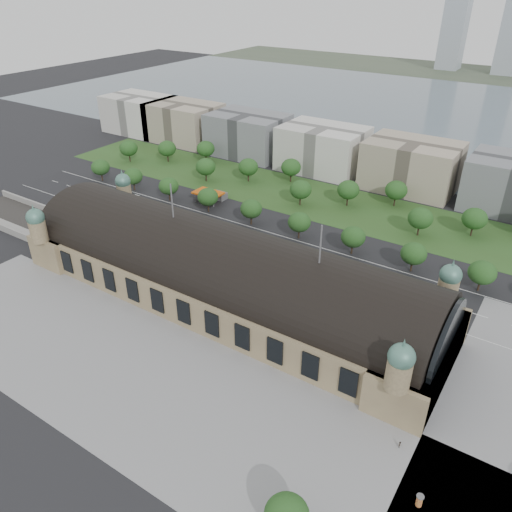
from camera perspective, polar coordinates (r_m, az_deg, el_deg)
The scene contains 54 objects.
ground at distance 172.36m, azimuth -3.74°, elevation -4.82°, with size 900.00×900.00×0.00m, color black.
station at distance 166.74m, azimuth -3.85°, elevation -1.92°, with size 150.00×48.40×44.30m.
track_cutting at distance 245.65m, azimuth -25.17°, elevation 3.58°, with size 70.00×24.00×3.10m.
plaza_south at distance 141.97m, azimuth -11.35°, elevation -14.50°, with size 190.00×48.00×0.12m, color gray.
road_slab at distance 208.67m, azimuth -1.93°, elevation 1.87°, with size 260.00×26.00×0.10m, color black.
grass_belt at distance 249.03m, azimuth 6.36°, elevation 6.53°, with size 300.00×45.00×0.10m, color #2E4E1F.
petrol_station at distance 245.58m, azimuth -4.78°, elevation 7.02°, with size 14.00×13.00×5.05m.
lake at distance 430.37m, azimuth 21.52°, elevation 14.75°, with size 700.00×320.00×0.08m, color slate.
far_shore at distance 623.85m, azimuth 26.27°, elevation 18.00°, with size 700.00×120.00×0.14m, color #44513D.
far_tower_left at distance 639.77m, azimuth 21.70°, elevation 22.82°, with size 24.00×24.00×80.00m, color #9EA8B2.
office_0 at distance 365.34m, azimuth -13.15°, elevation 15.54°, with size 45.00×32.00×24.00m, color silver.
office_1 at distance 338.39m, azimuth -8.20°, elevation 14.88°, with size 45.00×32.00×24.00m, color tan.
office_2 at distance 308.70m, azimuth -0.93°, elevation 13.72°, with size 45.00×32.00×24.00m, color gray.
office_3 at distance 284.76m, azimuth 7.61°, elevation 12.06°, with size 45.00×32.00×24.00m, color silver.
office_4 at distance 268.10m, azimuth 17.32°, elevation 9.84°, with size 45.00×32.00×24.00m, color tan.
tree_row_0 at distance 279.79m, azimuth -17.36°, elevation 9.65°, with size 9.60×9.60×11.52m.
tree_row_1 at distance 262.53m, azimuth -13.88°, elevation 8.84°, with size 9.60×9.60×11.52m.
tree_row_2 at distance 246.39m, azimuth -9.95°, elevation 7.87°, with size 9.60×9.60×11.52m.
tree_row_3 at distance 231.62m, azimuth -5.53°, elevation 6.74°, with size 9.60×9.60×11.52m.
tree_row_4 at distance 218.49m, azimuth -0.55°, elevation 5.41°, with size 9.60×9.60×11.52m.
tree_row_5 at distance 207.32m, azimuth 4.98°, elevation 3.88°, with size 9.60×9.60×11.52m.
tree_row_6 at distance 198.44m, azimuth 11.05°, elevation 2.15°, with size 9.60×9.60×11.52m.
tree_row_7 at distance 192.16m, azimuth 17.58°, elevation 0.26°, with size 9.60×9.60×11.52m.
tree_row_8 at distance 188.75m, azimuth 24.45°, elevation -1.74°, with size 9.60×9.60×11.52m.
tree_belt_0 at distance 305.30m, azimuth -14.37°, elevation 11.84°, with size 10.40×10.40×12.48m.
tree_belt_1 at distance 300.24m, azimuth -10.13°, elevation 12.01°, with size 10.40×10.40×12.48m.
tree_belt_2 at distance 296.79m, azimuth -5.78°, elevation 12.11°, with size 10.40×10.40×12.48m.
tree_belt_3 at distance 267.79m, azimuth -5.78°, elevation 10.12°, with size 10.40×10.40×12.48m.
tree_belt_4 at distance 266.10m, azimuth -0.89°, elevation 10.14°, with size 10.40×10.40×12.48m.
tree_belt_5 at distance 266.31m, azimuth 4.03°, elevation 10.08°, with size 10.40×10.40×12.48m.
tree_belt_6 at distance 238.14m, azimuth 5.12°, elevation 7.58°, with size 10.40×10.40×12.48m.
tree_belt_7 at distance 240.78m, azimuth 10.51°, elevation 7.45°, with size 10.40×10.40×12.48m.
tree_belt_8 at distance 245.46m, azimuth 15.73°, elevation 7.26°, with size 10.40×10.40×12.48m.
tree_belt_9 at distance 219.56m, azimuth 18.28°, elevation 4.13°, with size 10.40×10.40×12.48m.
tree_belt_10 at distance 227.24m, azimuth 23.71°, elevation 3.93°, with size 10.40×10.40×12.48m.
traffic_car_0 at distance 267.51m, azimuth -18.23°, elevation 7.04°, with size 1.69×4.21×1.44m, color silver.
traffic_car_1 at distance 250.55m, azimuth -14.07°, elevation 6.12°, with size 1.48×4.26×1.40m, color gray.
traffic_car_2 at distance 225.65m, azimuth -11.47°, elevation 3.74°, with size 2.51×5.43×1.51m, color black.
traffic_car_3 at distance 207.96m, azimuth -1.62°, elevation 1.99°, with size 1.95×4.80×1.39m, color maroon.
traffic_car_4 at distance 185.07m, azimuth 4.84°, elevation -1.95°, with size 1.56×3.87×1.32m, color #182544.
traffic_car_5 at distance 186.50m, azimuth 11.78°, elevation -2.22°, with size 1.65×4.73×1.56m, color #55575C.
traffic_car_6 at distance 179.17m, azimuth 19.83°, elevation -5.01°, with size 2.41×5.24×1.45m, color silver.
parked_car_0 at distance 224.77m, azimuth -12.75°, elevation 3.48°, with size 1.60×4.60×1.51m, color black.
parked_car_1 at distance 231.13m, azimuth -14.40°, elevation 4.02°, with size 2.39×5.19×1.44m, color maroon.
parked_car_2 at distance 224.75m, azimuth -12.74°, elevation 3.47°, with size 2.00×4.93×1.43m, color #172241.
parked_car_3 at distance 217.15m, azimuth -10.53°, elevation 2.73°, with size 1.55×3.84×1.31m, color slate.
parked_car_4 at distance 206.97m, azimuth -7.19°, elevation 1.58°, with size 1.34×3.86×1.27m, color #BEBDC0.
parked_car_5 at distance 199.74m, azimuth -6.13°, elevation 0.58°, with size 2.53×5.49×1.53m, color #92969A.
parked_car_6 at distance 206.54m, azimuth -7.00°, elevation 1.57°, with size 2.09×5.14×1.49m, color black.
bus_west at distance 206.00m, azimuth -3.96°, elevation 2.02°, with size 3.19×13.62×3.79m, color #B1391C.
bus_mid at distance 185.30m, azimuth 7.43°, elevation -1.67°, with size 2.96×12.63×3.52m, color silver.
bus_east at distance 185.14m, azimuth 6.95°, elevation -1.69°, with size 2.86×12.22×3.40m, color silver.
advertising_column at distance 121.10m, azimuth 18.17°, elevation -25.02°, with size 1.62×1.62×3.08m.
pedestrian_2 at distance 130.08m, azimuth 16.13°, elevation -19.99°, with size 0.87×0.50×1.79m, color gray.
Camera 1 is at (87.09, -111.92, 97.97)m, focal length 35.00 mm.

